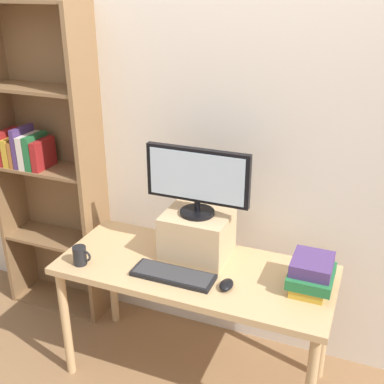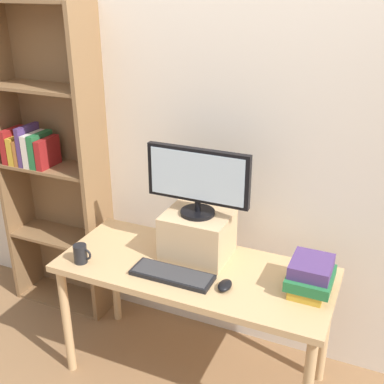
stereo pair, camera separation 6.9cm
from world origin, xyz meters
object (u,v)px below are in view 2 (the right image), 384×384
Objects in this scene: bookshelf_unit at (52,163)px; riser_box at (198,235)px; computer_monitor at (198,179)px; coffee_mug at (81,254)px; keyboard at (172,275)px; book_stack at (310,276)px; desk at (194,281)px; computer_mouse at (225,285)px.

riser_box is at bearing -10.34° from bookshelf_unit.
bookshelf_unit is 1.14m from riser_box.
computer_monitor reaches higher than coffee_mug.
riser_box is at bearing 90.00° from computer_monitor.
computer_monitor is at bearing 82.63° from keyboard.
bookshelf_unit is at bearing 170.63° from book_stack.
desk is 5.69× the size of book_stack.
riser_box is 0.32m from computer_monitor.
computer_monitor is 2.18× the size of book_stack.
riser_box reaches higher than coffee_mug.
riser_box is (-0.03, 0.12, 0.21)m from desk.
book_stack reaches higher than desk.
desk is at bearing -74.11° from computer_monitor.
book_stack is (0.59, 0.04, 0.16)m from desk.
desk is 3.41× the size of keyboard.
book_stack reaches higher than coffee_mug.
bookshelf_unit reaches higher than riser_box.
book_stack is at bearing 3.88° from desk.
book_stack is at bearing 22.24° from computer_mouse.
desk is 4.15× the size of riser_box.
computer_monitor is at bearing 172.51° from book_stack.
keyboard is at bearing -97.37° from computer_monitor.
bookshelf_unit is at bearing 169.58° from computer_monitor.
computer_monitor is at bearing 136.29° from computer_mouse.
computer_mouse is 0.41× the size of book_stack.
bookshelf_unit is (-1.14, 0.33, 0.38)m from desk.
riser_box is 3.35× the size of computer_mouse.
computer_mouse reaches higher than keyboard.
computer_monitor reaches higher than riser_box.
computer_mouse is at bearing -28.27° from desk.
computer_mouse is (0.25, -0.24, -0.11)m from riser_box.
bookshelf_unit is at bearing 162.02° from computer_mouse.
desk is 0.17m from keyboard.
desk is at bearing -176.12° from book_stack.
riser_box is 0.63× the size of computer_monitor.
keyboard is (1.08, -0.45, -0.29)m from bookshelf_unit.
book_stack is (0.38, 0.15, 0.06)m from computer_mouse.
computer_monitor is at bearing -90.00° from riser_box.
bookshelf_unit is 5.77× the size of riser_box.
desk is at bearing 151.73° from computer_mouse.
coffee_mug is (-0.57, -0.20, 0.13)m from desk.
computer_mouse is (0.21, -0.11, 0.10)m from desk.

